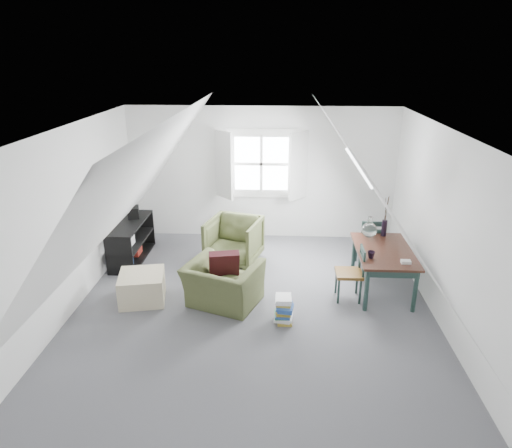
# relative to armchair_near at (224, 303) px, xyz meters

# --- Properties ---
(floor) EXTENTS (5.50, 5.50, 0.00)m
(floor) POSITION_rel_armchair_near_xyz_m (0.43, -0.12, 0.00)
(floor) COLOR #535459
(floor) RESTS_ON ground
(ceiling) EXTENTS (5.50, 5.50, 0.00)m
(ceiling) POSITION_rel_armchair_near_xyz_m (0.43, -0.12, 2.50)
(ceiling) COLOR white
(ceiling) RESTS_ON wall_back
(wall_back) EXTENTS (5.00, 0.00, 5.00)m
(wall_back) POSITION_rel_armchair_near_xyz_m (0.43, 2.63, 1.25)
(wall_back) COLOR white
(wall_back) RESTS_ON ground
(wall_front) EXTENTS (5.00, 0.00, 5.00)m
(wall_front) POSITION_rel_armchair_near_xyz_m (0.43, -2.87, 1.25)
(wall_front) COLOR white
(wall_front) RESTS_ON ground
(wall_left) EXTENTS (0.00, 5.50, 5.50)m
(wall_left) POSITION_rel_armchair_near_xyz_m (-2.07, -0.12, 1.25)
(wall_left) COLOR white
(wall_left) RESTS_ON ground
(wall_right) EXTENTS (0.00, 5.50, 5.50)m
(wall_right) POSITION_rel_armchair_near_xyz_m (2.93, -0.12, 1.25)
(wall_right) COLOR white
(wall_right) RESTS_ON ground
(slope_left) EXTENTS (3.19, 5.50, 4.48)m
(slope_left) POSITION_rel_armchair_near_xyz_m (-1.12, -0.12, 1.78)
(slope_left) COLOR white
(slope_left) RESTS_ON wall_left
(slope_right) EXTENTS (3.19, 5.50, 4.48)m
(slope_right) POSITION_rel_armchair_near_xyz_m (1.98, -0.12, 1.78)
(slope_right) COLOR white
(slope_right) RESTS_ON wall_right
(dormer_window) EXTENTS (1.71, 0.35, 1.30)m
(dormer_window) POSITION_rel_armchair_near_xyz_m (0.43, 2.56, 1.45)
(dormer_window) COLOR white
(dormer_window) RESTS_ON wall_back
(skylight) EXTENTS (0.35, 0.75, 0.47)m
(skylight) POSITION_rel_armchair_near_xyz_m (1.98, 1.18, 1.75)
(skylight) COLOR white
(skylight) RESTS_ON slope_right
(armchair_near) EXTENTS (1.22, 1.15, 0.64)m
(armchair_near) POSITION_rel_armchair_near_xyz_m (0.00, 0.00, 0.00)
(armchair_near) COLOR #454D29
(armchair_near) RESTS_ON floor
(armchair_far) EXTENTS (1.03, 1.05, 0.78)m
(armchair_far) POSITION_rel_armchair_near_xyz_m (0.01, 1.42, 0.00)
(armchair_far) COLOR #454D29
(armchair_far) RESTS_ON floor
(throw_pillow) EXTENTS (0.47, 0.33, 0.45)m
(throw_pillow) POSITION_rel_armchair_near_xyz_m (-0.00, 0.15, 0.55)
(throw_pillow) COLOR #3B1015
(throw_pillow) RESTS_ON armchair_near
(ottoman) EXTENTS (0.74, 0.74, 0.42)m
(ottoman) POSITION_rel_armchair_near_xyz_m (-1.19, 0.04, 0.21)
(ottoman) COLOR #C3B692
(ottoman) RESTS_ON floor
(dining_table) EXTENTS (0.81, 1.34, 0.67)m
(dining_table) POSITION_rel_armchair_near_xyz_m (2.34, 0.53, 0.58)
(dining_table) COLOR #321811
(dining_table) RESTS_ON floor
(demijohn) EXTENTS (0.24, 0.24, 0.34)m
(demijohn) POSITION_rel_armchair_near_xyz_m (2.19, 0.98, 0.81)
(demijohn) COLOR silver
(demijohn) RESTS_ON dining_table
(vase_twigs) EXTENTS (0.08, 0.09, 0.65)m
(vase_twigs) POSITION_rel_armchair_near_xyz_m (2.44, 1.08, 0.82)
(vase_twigs) COLOR black
(vase_twigs) RESTS_ON dining_table
(cup) EXTENTS (0.12, 0.12, 0.10)m
(cup) POSITION_rel_armchair_near_xyz_m (2.09, 0.23, 0.67)
(cup) COLOR black
(cup) RESTS_ON dining_table
(paper_box) EXTENTS (0.13, 0.09, 0.04)m
(paper_box) POSITION_rel_armchair_near_xyz_m (2.54, 0.08, 0.69)
(paper_box) COLOR white
(paper_box) RESTS_ON dining_table
(dining_chair_far) EXTENTS (0.41, 0.41, 0.87)m
(dining_chair_far) POSITION_rel_armchair_near_xyz_m (2.28, 1.33, 0.46)
(dining_chair_far) COLOR brown
(dining_chair_far) RESTS_ON floor
(dining_chair_near) EXTENTS (0.38, 0.38, 0.81)m
(dining_chair_near) POSITION_rel_armchair_near_xyz_m (1.83, 0.25, 0.42)
(dining_chair_near) COLOR brown
(dining_chair_near) RESTS_ON floor
(media_shelf) EXTENTS (0.44, 1.33, 0.68)m
(media_shelf) POSITION_rel_armchair_near_xyz_m (-1.77, 1.39, 0.31)
(media_shelf) COLOR black
(media_shelf) RESTS_ON floor
(electronics_box) EXTENTS (0.25, 0.30, 0.21)m
(electronics_box) POSITION_rel_armchair_near_xyz_m (-1.77, 1.69, 0.77)
(electronics_box) COLOR black
(electronics_box) RESTS_ON media_shelf
(magazine_stack) EXTENTS (0.27, 0.33, 0.37)m
(magazine_stack) POSITION_rel_armchair_near_xyz_m (0.86, -0.42, 0.18)
(magazine_stack) COLOR #B29933
(magazine_stack) RESTS_ON floor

